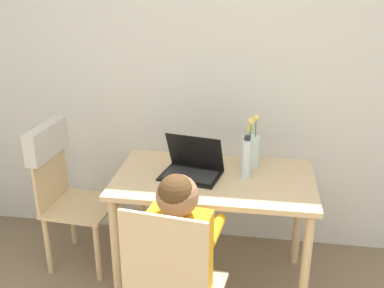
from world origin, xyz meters
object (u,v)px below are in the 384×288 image
(person_seated, at_px, (181,245))
(laptop, at_px, (192,166))
(flower_vase, at_px, (251,149))
(chair_spare, at_px, (60,174))
(water_bottle, at_px, (246,158))

(person_seated, relative_size, laptop, 2.78)
(person_seated, xyz_separation_m, flower_vase, (0.29, 0.76, 0.19))
(chair_spare, relative_size, water_bottle, 3.70)
(person_seated, distance_m, water_bottle, 0.68)
(laptop, bearing_deg, flower_vase, 37.40)
(person_seated, relative_size, water_bottle, 4.03)
(laptop, relative_size, flower_vase, 1.14)
(chair_spare, height_order, laptop, laptop)
(water_bottle, bearing_deg, chair_spare, 176.28)
(flower_vase, height_order, water_bottle, flower_vase)
(chair_spare, xyz_separation_m, laptop, (0.86, -0.07, 0.15))
(person_seated, distance_m, flower_vase, 0.84)
(chair_spare, bearing_deg, person_seated, -122.87)
(laptop, relative_size, water_bottle, 1.45)
(person_seated, xyz_separation_m, laptop, (-0.04, 0.60, 0.13))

